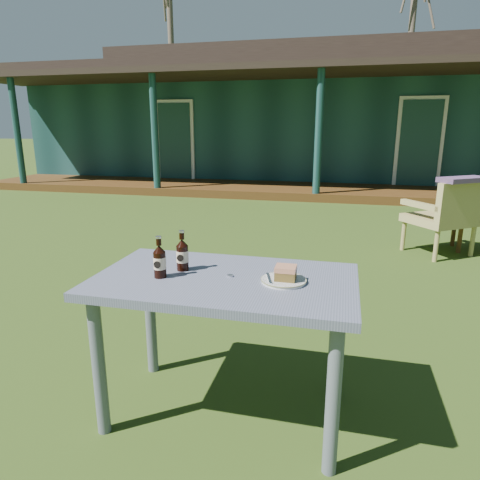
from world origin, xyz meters
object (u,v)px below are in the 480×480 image
(plate, at_px, (284,280))
(cola_bottle_near, at_px, (182,254))
(cafe_table, at_px, (225,298))
(cake_slice, at_px, (286,273))
(armchair_left, at_px, (446,214))
(cola_bottle_far, at_px, (160,261))

(plate, height_order, cola_bottle_near, cola_bottle_near)
(cafe_table, distance_m, cake_slice, 0.32)
(cafe_table, distance_m, armchair_left, 3.58)
(cafe_table, relative_size, cola_bottle_near, 6.10)
(plate, relative_size, armchair_left, 0.24)
(cola_bottle_near, height_order, armchair_left, cola_bottle_near)
(cafe_table, xyz_separation_m, cola_bottle_far, (-0.29, -0.07, 0.18))
(cafe_table, xyz_separation_m, cola_bottle_near, (-0.22, 0.05, 0.18))
(cake_slice, relative_size, cola_bottle_near, 0.47)
(cola_bottle_near, relative_size, cola_bottle_far, 1.01)
(plate, relative_size, cola_bottle_far, 1.05)
(cola_bottle_far, bearing_deg, cafe_table, 13.40)
(cafe_table, relative_size, plate, 5.88)
(plate, height_order, armchair_left, armchair_left)
(cake_slice, xyz_separation_m, cola_bottle_far, (-0.57, -0.07, 0.03))
(cake_slice, height_order, armchair_left, armchair_left)
(cake_slice, relative_size, armchair_left, 0.11)
(cafe_table, height_order, plate, plate)
(cafe_table, xyz_separation_m, cake_slice, (0.28, 0.00, 0.15))
(cake_slice, bearing_deg, cola_bottle_near, 174.32)
(cola_bottle_near, height_order, cola_bottle_far, cola_bottle_near)
(cafe_table, relative_size, armchair_left, 1.43)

